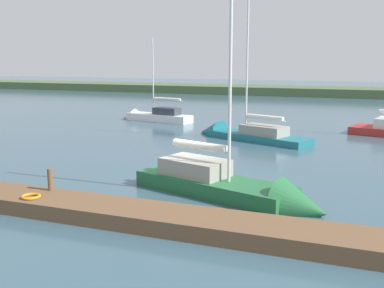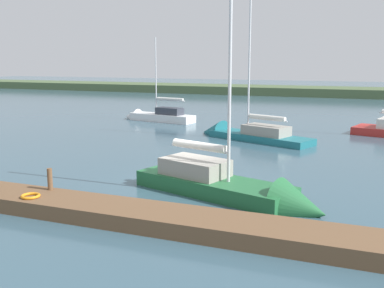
{
  "view_description": "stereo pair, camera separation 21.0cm",
  "coord_description": "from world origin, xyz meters",
  "px_view_note": "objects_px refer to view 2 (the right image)",
  "views": [
    {
      "loc": [
        -7.01,
        17.3,
        5.17
      ],
      "look_at": [
        -0.45,
        0.24,
        1.8
      ],
      "focal_mm": 42.88,
      "sensor_mm": 36.0,
      "label": 1
    },
    {
      "loc": [
        -7.21,
        17.22,
        5.17
      ],
      "look_at": [
        -0.45,
        0.24,
        1.8
      ],
      "focal_mm": 42.88,
      "sensor_mm": 36.0,
      "label": 2
    }
  ],
  "objects_px": {
    "life_ring_buoy": "(31,196)",
    "sailboat_far_left": "(244,135)",
    "mooring_post_near": "(50,179)",
    "sailboat_inner_slip": "(155,118)",
    "sailboat_outer_mooring": "(235,192)"
  },
  "relations": [
    {
      "from": "sailboat_outer_mooring",
      "to": "sailboat_inner_slip",
      "type": "xyz_separation_m",
      "value": [
        12.71,
        -19.04,
        -0.02
      ]
    },
    {
      "from": "life_ring_buoy",
      "to": "mooring_post_near",
      "type": "bearing_deg",
      "value": -91.44
    },
    {
      "from": "mooring_post_near",
      "to": "life_ring_buoy",
      "type": "xyz_separation_m",
      "value": [
        0.03,
        1.02,
        -0.35
      ]
    },
    {
      "from": "sailboat_outer_mooring",
      "to": "sailboat_inner_slip",
      "type": "relative_size",
      "value": 1.26
    },
    {
      "from": "mooring_post_near",
      "to": "sailboat_inner_slip",
      "type": "relative_size",
      "value": 0.1
    },
    {
      "from": "mooring_post_near",
      "to": "life_ring_buoy",
      "type": "distance_m",
      "value": 1.07
    },
    {
      "from": "sailboat_far_left",
      "to": "life_ring_buoy",
      "type": "bearing_deg",
      "value": 102.36
    },
    {
      "from": "life_ring_buoy",
      "to": "sailboat_far_left",
      "type": "bearing_deg",
      "value": -99.33
    },
    {
      "from": "life_ring_buoy",
      "to": "sailboat_inner_slip",
      "type": "xyz_separation_m",
      "value": [
        6.62,
        -23.11,
        -0.32
      ]
    },
    {
      "from": "sailboat_far_left",
      "to": "sailboat_inner_slip",
      "type": "bearing_deg",
      "value": -10.37
    },
    {
      "from": "life_ring_buoy",
      "to": "sailboat_outer_mooring",
      "type": "xyz_separation_m",
      "value": [
        -6.09,
        -4.07,
        -0.3
      ]
    },
    {
      "from": "sailboat_inner_slip",
      "to": "sailboat_outer_mooring",
      "type": "bearing_deg",
      "value": 134.32
    },
    {
      "from": "life_ring_buoy",
      "to": "sailboat_inner_slip",
      "type": "bearing_deg",
      "value": -74.02
    },
    {
      "from": "life_ring_buoy",
      "to": "sailboat_inner_slip",
      "type": "relative_size",
      "value": 0.09
    },
    {
      "from": "sailboat_outer_mooring",
      "to": "life_ring_buoy",
      "type": "bearing_deg",
      "value": -129.01
    }
  ]
}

